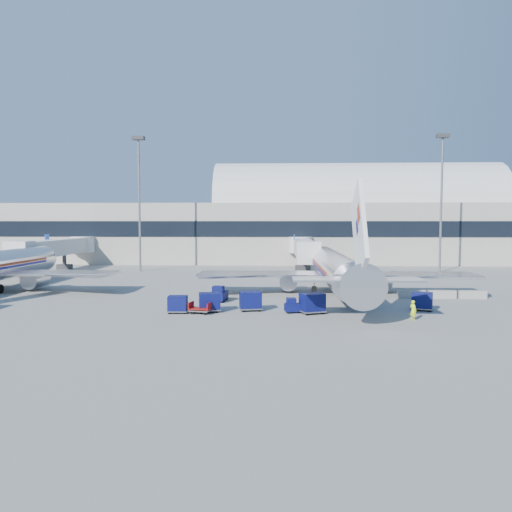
{
  "coord_description": "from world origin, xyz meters",
  "views": [
    {
      "loc": [
        3.19,
        -53.18,
        8.48
      ],
      "look_at": [
        0.65,
        6.0,
        4.34
      ],
      "focal_mm": 35.0,
      "sensor_mm": 36.0,
      "label": 1
    }
  ],
  "objects_px": {
    "tug_left": "(219,294)",
    "jetbridge_near": "(304,248)",
    "jetbridge_mid": "(59,248)",
    "cart_train_a": "(250,301)",
    "barrier_near": "(412,294)",
    "barrier_mid": "(442,294)",
    "cart_solo_far": "(422,301)",
    "tug_right": "(359,298)",
    "airliner_main": "(336,269)",
    "mast_east": "(442,182)",
    "barrier_far": "(472,295)",
    "cart_solo_near": "(312,303)",
    "cart_train_b": "(210,302)",
    "tug_lead": "(295,306)",
    "cart_open_red": "(201,310)",
    "ramp_worker": "(413,310)",
    "cart_train_c": "(178,304)",
    "mast_west": "(139,183)"
  },
  "relations": [
    {
      "from": "jetbridge_mid",
      "to": "mast_east",
      "type": "bearing_deg",
      "value": -0.72
    },
    {
      "from": "mast_west",
      "to": "tug_right",
      "type": "relative_size",
      "value": 9.05
    },
    {
      "from": "mast_west",
      "to": "ramp_worker",
      "type": "relative_size",
      "value": 13.15
    },
    {
      "from": "airliner_main",
      "to": "cart_train_a",
      "type": "distance_m",
      "value": 14.54
    },
    {
      "from": "tug_lead",
      "to": "cart_train_b",
      "type": "height_order",
      "value": "cart_train_b"
    },
    {
      "from": "cart_open_red",
      "to": "barrier_mid",
      "type": "bearing_deg",
      "value": 34.58
    },
    {
      "from": "cart_solo_near",
      "to": "cart_open_red",
      "type": "relative_size",
      "value": 1.19
    },
    {
      "from": "cart_train_b",
      "to": "cart_solo_near",
      "type": "bearing_deg",
      "value": -14.69
    },
    {
      "from": "cart_train_a",
      "to": "barrier_near",
      "type": "bearing_deg",
      "value": 14.99
    },
    {
      "from": "cart_train_c",
      "to": "cart_solo_far",
      "type": "relative_size",
      "value": 0.8
    },
    {
      "from": "jetbridge_near",
      "to": "tug_right",
      "type": "bearing_deg",
      "value": -83.2
    },
    {
      "from": "cart_solo_far",
      "to": "jetbridge_near",
      "type": "bearing_deg",
      "value": 124.1
    },
    {
      "from": "cart_solo_near",
      "to": "cart_train_b",
      "type": "bearing_deg",
      "value": 154.88
    },
    {
      "from": "tug_left",
      "to": "jetbridge_near",
      "type": "bearing_deg",
      "value": -10.07
    },
    {
      "from": "mast_west",
      "to": "tug_lead",
      "type": "bearing_deg",
      "value": -56.34
    },
    {
      "from": "jetbridge_near",
      "to": "tug_lead",
      "type": "bearing_deg",
      "value": -94.12
    },
    {
      "from": "jetbridge_near",
      "to": "cart_open_red",
      "type": "height_order",
      "value": "jetbridge_near"
    },
    {
      "from": "ramp_worker",
      "to": "tug_lead",
      "type": "bearing_deg",
      "value": 40.02
    },
    {
      "from": "jetbridge_near",
      "to": "airliner_main",
      "type": "bearing_deg",
      "value": -84.78
    },
    {
      "from": "airliner_main",
      "to": "tug_left",
      "type": "xyz_separation_m",
      "value": [
        -12.94,
        -5.61,
        -2.15
      ]
    },
    {
      "from": "mast_east",
      "to": "barrier_near",
      "type": "bearing_deg",
      "value": -113.2
    },
    {
      "from": "jetbridge_mid",
      "to": "cart_solo_near",
      "type": "bearing_deg",
      "value": -43.37
    },
    {
      "from": "cart_open_red",
      "to": "cart_train_a",
      "type": "bearing_deg",
      "value": 33.06
    },
    {
      "from": "jetbridge_mid",
      "to": "ramp_worker",
      "type": "bearing_deg",
      "value": -39.87
    },
    {
      "from": "cart_solo_far",
      "to": "cart_open_red",
      "type": "relative_size",
      "value": 1.07
    },
    {
      "from": "jetbridge_mid",
      "to": "cart_train_a",
      "type": "distance_m",
      "value": 51.26
    },
    {
      "from": "jetbridge_mid",
      "to": "barrier_near",
      "type": "height_order",
      "value": "jetbridge_mid"
    },
    {
      "from": "barrier_near",
      "to": "barrier_mid",
      "type": "relative_size",
      "value": 1.0
    },
    {
      "from": "jetbridge_near",
      "to": "mast_east",
      "type": "relative_size",
      "value": 1.22
    },
    {
      "from": "barrier_mid",
      "to": "cart_solo_far",
      "type": "xyz_separation_m",
      "value": [
        -4.33,
        -7.62,
        0.47
      ]
    },
    {
      "from": "mast_east",
      "to": "barrier_mid",
      "type": "relative_size",
      "value": 7.53
    },
    {
      "from": "airliner_main",
      "to": "cart_train_a",
      "type": "height_order",
      "value": "airliner_main"
    },
    {
      "from": "mast_east",
      "to": "tug_lead",
      "type": "relative_size",
      "value": 10.02
    },
    {
      "from": "barrier_far",
      "to": "cart_open_red",
      "type": "xyz_separation_m",
      "value": [
        -28.44,
        -10.15,
        -0.08
      ]
    },
    {
      "from": "cart_train_c",
      "to": "cart_open_red",
      "type": "bearing_deg",
      "value": -7.71
    },
    {
      "from": "tug_right",
      "to": "cart_train_a",
      "type": "xyz_separation_m",
      "value": [
        -10.89,
        -4.11,
        0.3
      ]
    },
    {
      "from": "cart_train_a",
      "to": "cart_solo_far",
      "type": "relative_size",
      "value": 1.0
    },
    {
      "from": "barrier_near",
      "to": "tug_left",
      "type": "xyz_separation_m",
      "value": [
        -20.94,
        -3.11,
        0.32
      ]
    },
    {
      "from": "barrier_mid",
      "to": "cart_train_c",
      "type": "relative_size",
      "value": 1.61
    },
    {
      "from": "mast_west",
      "to": "cart_open_red",
      "type": "relative_size",
      "value": 10.38
    },
    {
      "from": "jetbridge_mid",
      "to": "cart_solo_far",
      "type": "height_order",
      "value": "jetbridge_mid"
    },
    {
      "from": "cart_solo_near",
      "to": "tug_lead",
      "type": "bearing_deg",
      "value": 142.66
    },
    {
      "from": "airliner_main",
      "to": "tug_lead",
      "type": "relative_size",
      "value": 16.51
    },
    {
      "from": "airliner_main",
      "to": "jetbridge_near",
      "type": "xyz_separation_m",
      "value": [
        -2.4,
        26.3,
        1.0
      ]
    },
    {
      "from": "barrier_mid",
      "to": "cart_open_red",
      "type": "distance_m",
      "value": 27.11
    },
    {
      "from": "airliner_main",
      "to": "jetbridge_mid",
      "type": "distance_m",
      "value": 51.62
    },
    {
      "from": "cart_train_c",
      "to": "tug_left",
      "type": "bearing_deg",
      "value": 63.64
    },
    {
      "from": "jetbridge_mid",
      "to": "barrier_far",
      "type": "xyz_separation_m",
      "value": [
        59.0,
        -28.81,
        -3.48
      ]
    },
    {
      "from": "cart_solo_far",
      "to": "ramp_worker",
      "type": "height_order",
      "value": "same"
    },
    {
      "from": "cart_train_a",
      "to": "airliner_main",
      "type": "bearing_deg",
      "value": 38.56
    }
  ]
}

